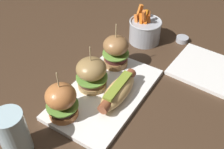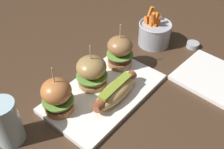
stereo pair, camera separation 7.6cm
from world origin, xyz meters
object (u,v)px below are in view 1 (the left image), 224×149
object	(u,v)px
platter_main	(106,93)
fries_bucket	(145,31)
slider_right	(116,51)
hot_dog	(118,91)
water_glass	(13,134)
slider_center	(91,74)
side_plate	(205,68)
slider_left	(62,101)
sauce_ramekin	(182,39)

from	to	relation	value
platter_main	fries_bucket	size ratio (longest dim) A/B	2.58
slider_right	fries_bucket	xyz separation A→B (m)	(0.19, -0.01, -0.02)
hot_dog	water_glass	distance (m)	0.29
slider_center	slider_right	size ratio (longest dim) A/B	0.95
hot_dog	water_glass	size ratio (longest dim) A/B	1.38
hot_dog	water_glass	world-z (taller)	water_glass
fries_bucket	slider_right	bearing A→B (deg)	177.55
platter_main	slider_right	bearing A→B (deg)	18.51
hot_dog	side_plate	size ratio (longest dim) A/B	0.89
slider_left	slider_center	xyz separation A→B (m)	(0.13, -0.00, -0.00)
hot_dog	slider_center	size ratio (longest dim) A/B	1.22
hot_dog	slider_left	world-z (taller)	slider_left
hot_dog	slider_left	bearing A→B (deg)	145.44
slider_center	water_glass	bearing A→B (deg)	173.33
slider_left	fries_bucket	xyz separation A→B (m)	(0.44, -0.01, -0.02)
platter_main	water_glass	bearing A→B (deg)	163.63
slider_center	side_plate	world-z (taller)	slider_center
slider_left	slider_right	bearing A→B (deg)	-1.44
hot_dog	slider_right	xyz separation A→B (m)	(0.12, 0.08, 0.03)
hot_dog	fries_bucket	xyz separation A→B (m)	(0.31, 0.07, 0.00)
slider_left	slider_right	size ratio (longest dim) A/B	0.98
hot_dog	sauce_ramekin	xyz separation A→B (m)	(0.38, -0.05, -0.03)
slider_right	water_glass	distance (m)	0.39
side_plate	slider_left	bearing A→B (deg)	147.02
platter_main	sauce_ramekin	world-z (taller)	sauce_ramekin
slider_center	sauce_ramekin	xyz separation A→B (m)	(0.39, -0.14, -0.05)
platter_main	hot_dog	distance (m)	0.05
fries_bucket	water_glass	bearing A→B (deg)	175.67
fries_bucket	side_plate	distance (m)	0.25
slider_right	water_glass	size ratio (longest dim) A/B	1.19
fries_bucket	hot_dog	bearing A→B (deg)	-166.54
fries_bucket	water_glass	distance (m)	0.58
slider_right	water_glass	world-z (taller)	slider_right
hot_dog	platter_main	bearing A→B (deg)	90.75
slider_left	side_plate	size ratio (longest dim) A/B	0.76
fries_bucket	water_glass	xyz separation A→B (m)	(-0.57, 0.04, 0.02)
slider_center	fries_bucket	size ratio (longest dim) A/B	1.03
slider_left	sauce_ramekin	world-z (taller)	slider_left
side_plate	water_glass	bearing A→B (deg)	151.59
water_glass	slider_right	bearing A→B (deg)	-5.25
hot_dog	slider_left	size ratio (longest dim) A/B	1.18
slider_right	side_plate	xyz separation A→B (m)	(0.14, -0.25, -0.06)
slider_center	side_plate	distance (m)	0.38
slider_center	side_plate	size ratio (longest dim) A/B	0.73
hot_dog	slider_center	xyz separation A→B (m)	(-0.00, 0.09, 0.02)
platter_main	slider_center	xyz separation A→B (m)	(-0.00, 0.05, 0.06)
platter_main	slider_left	distance (m)	0.15
slider_left	water_glass	distance (m)	0.14
slider_right	sauce_ramekin	size ratio (longest dim) A/B	3.35
sauce_ramekin	side_plate	bearing A→B (deg)	-134.05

